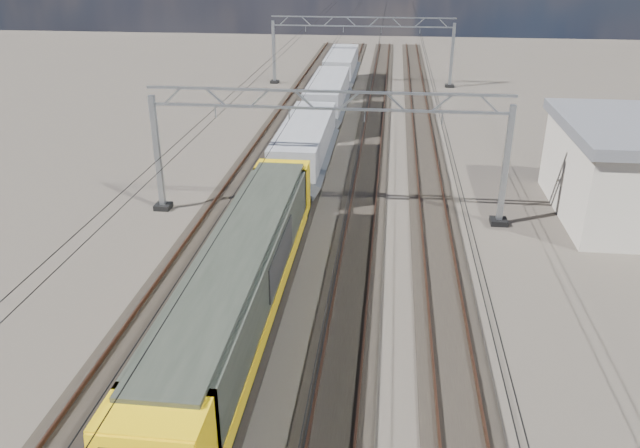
# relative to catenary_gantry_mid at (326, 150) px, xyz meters

# --- Properties ---
(ground) EXTENTS (160.00, 160.00, 0.00)m
(ground) POSITION_rel_catenary_gantry_mid_xyz_m (-0.00, -4.00, -3.91)
(ground) COLOR #2C2621
(ground) RESTS_ON ground
(track_outer_west) EXTENTS (2.60, 140.00, 0.30)m
(track_outer_west) POSITION_rel_catenary_gantry_mid_xyz_m (-6.00, -4.00, -3.83)
(track_outer_west) COLOR black
(track_outer_west) RESTS_ON ground
(track_loco) EXTENTS (2.60, 140.00, 0.30)m
(track_loco) POSITION_rel_catenary_gantry_mid_xyz_m (-2.00, -4.00, -3.83)
(track_loco) COLOR black
(track_loco) RESTS_ON ground
(track_inner_east) EXTENTS (2.60, 140.00, 0.30)m
(track_inner_east) POSITION_rel_catenary_gantry_mid_xyz_m (2.00, -4.00, -3.83)
(track_inner_east) COLOR black
(track_inner_east) RESTS_ON ground
(track_outer_east) EXTENTS (2.60, 140.00, 0.30)m
(track_outer_east) POSITION_rel_catenary_gantry_mid_xyz_m (6.00, -4.00, -3.83)
(track_outer_east) COLOR black
(track_outer_east) RESTS_ON ground
(catenary_gantry_mid) EXTENTS (19.90, 0.90, 7.11)m
(catenary_gantry_mid) POSITION_rel_catenary_gantry_mid_xyz_m (0.00, 0.00, 0.00)
(catenary_gantry_mid) COLOR gray
(catenary_gantry_mid) RESTS_ON ground
(catenary_gantry_far) EXTENTS (19.90, 0.90, 7.11)m
(catenary_gantry_far) POSITION_rel_catenary_gantry_mid_xyz_m (0.00, 36.00, 0.00)
(catenary_gantry_far) COLOR gray
(catenary_gantry_far) RESTS_ON ground
(overhead_wires) EXTENTS (12.03, 140.00, 0.53)m
(overhead_wires) POSITION_rel_catenary_gantry_mid_xyz_m (-0.00, 4.00, 1.84)
(overhead_wires) COLOR black
(overhead_wires) RESTS_ON ground
(locomotive) EXTENTS (2.76, 21.10, 3.62)m
(locomotive) POSITION_rel_catenary_gantry_mid_xyz_m (-2.00, -11.72, -1.58)
(locomotive) COLOR black
(locomotive) RESTS_ON ground
(hopper_wagon_lead) EXTENTS (3.38, 13.00, 3.25)m
(hopper_wagon_lead) POSITION_rel_catenary_gantry_mid_xyz_m (-2.00, 5.97, -1.67)
(hopper_wagon_lead) COLOR black
(hopper_wagon_lead) RESTS_ON ground
(hopper_wagon_mid) EXTENTS (3.38, 13.00, 3.25)m
(hopper_wagon_mid) POSITION_rel_catenary_gantry_mid_xyz_m (-2.00, 20.17, -1.67)
(hopper_wagon_mid) COLOR black
(hopper_wagon_mid) RESTS_ON ground
(hopper_wagon_third) EXTENTS (3.38, 13.00, 3.25)m
(hopper_wagon_third) POSITION_rel_catenary_gantry_mid_xyz_m (-2.00, 34.37, -1.67)
(hopper_wagon_third) COLOR black
(hopper_wagon_third) RESTS_ON ground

